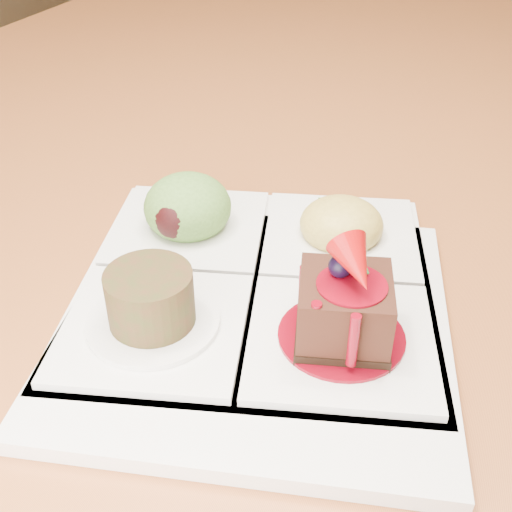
% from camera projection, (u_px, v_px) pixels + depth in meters
% --- Properties ---
extents(ground, '(6.00, 6.00, 0.00)m').
position_uv_depth(ground, '(219.00, 505.00, 1.19)').
color(ground, '#553118').
extents(dining_table, '(1.00, 1.80, 0.75)m').
position_uv_depth(dining_table, '(200.00, 178.00, 0.79)').
color(dining_table, '#985427').
rests_on(dining_table, ground).
extents(sampler_plate, '(0.33, 0.33, 0.10)m').
position_uv_depth(sampler_plate, '(254.00, 268.00, 0.49)').
color(sampler_plate, silver).
rests_on(sampler_plate, dining_table).
extents(second_plate, '(0.33, 0.33, 0.01)m').
position_uv_depth(second_plate, '(257.00, 320.00, 0.46)').
color(second_plate, silver).
rests_on(second_plate, dining_table).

